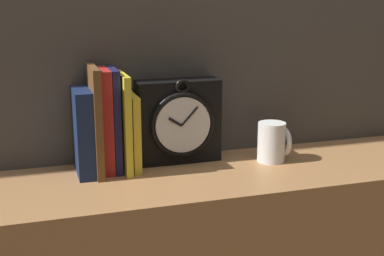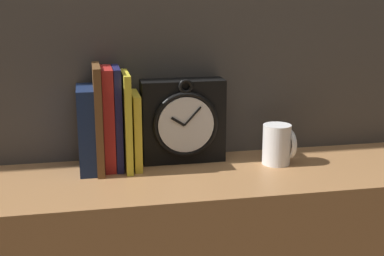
# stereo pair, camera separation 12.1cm
# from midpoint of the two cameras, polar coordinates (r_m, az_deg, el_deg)

# --- Properties ---
(clock) EXTENTS (0.20, 0.08, 0.21)m
(clock) POSITION_cam_midpoint_polar(r_m,az_deg,el_deg) (1.31, 1.47, 0.71)
(clock) COLOR black
(clock) RESTS_ON bookshelf
(book_slot0_navy) EXTENTS (0.04, 0.13, 0.20)m
(book_slot0_navy) POSITION_cam_midpoint_polar(r_m,az_deg,el_deg) (1.26, -8.52, -0.17)
(book_slot0_navy) COLOR #152448
(book_slot0_navy) RESTS_ON bookshelf
(book_slot1_brown) EXTENTS (0.02, 0.14, 0.25)m
(book_slot1_brown) POSITION_cam_midpoint_polar(r_m,az_deg,el_deg) (1.25, -7.27, 0.96)
(book_slot1_brown) COLOR brown
(book_slot1_brown) RESTS_ON bookshelf
(book_slot2_red) EXTENTS (0.03, 0.11, 0.24)m
(book_slot2_red) POSITION_cam_midpoint_polar(r_m,az_deg,el_deg) (1.27, -6.27, 0.98)
(book_slot2_red) COLOR #B12421
(book_slot2_red) RESTS_ON bookshelf
(book_slot3_navy) EXTENTS (0.02, 0.11, 0.24)m
(book_slot3_navy) POSITION_cam_midpoint_polar(r_m,az_deg,el_deg) (1.27, -5.26, 1.04)
(book_slot3_navy) COLOR #1C1C49
(book_slot3_navy) RESTS_ON bookshelf
(book_slot4_yellow) EXTENTS (0.02, 0.13, 0.23)m
(book_slot4_yellow) POSITION_cam_midpoint_polar(r_m,az_deg,el_deg) (1.26, -4.28, 0.71)
(book_slot4_yellow) COLOR yellow
(book_slot4_yellow) RESTS_ON bookshelf
(book_slot5_yellow) EXTENTS (0.02, 0.12, 0.18)m
(book_slot5_yellow) POSITION_cam_midpoint_polar(r_m,az_deg,el_deg) (1.28, -3.33, -0.26)
(book_slot5_yellow) COLOR yellow
(book_slot5_yellow) RESTS_ON bookshelf
(mug) EXTENTS (0.07, 0.07, 0.10)m
(mug) POSITION_cam_midpoint_polar(r_m,az_deg,el_deg) (1.33, 11.76, -1.75)
(mug) COLOR white
(mug) RESTS_ON bookshelf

